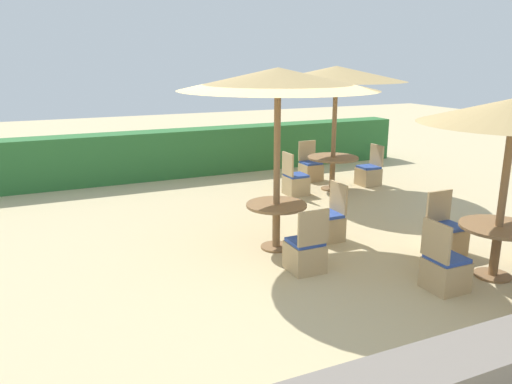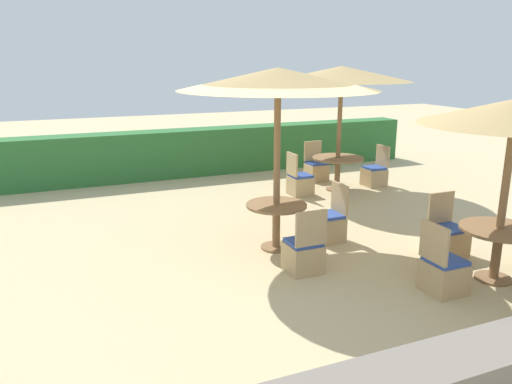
% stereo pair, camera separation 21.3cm
% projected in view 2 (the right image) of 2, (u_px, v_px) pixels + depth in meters
% --- Properties ---
extents(ground_plane, '(40.00, 40.00, 0.00)m').
position_uv_depth(ground_plane, '(272.00, 262.00, 7.25)').
color(ground_plane, '#C6B284').
extents(hedge_row, '(13.00, 0.70, 1.15)m').
position_uv_depth(hedge_row, '(173.00, 153.00, 12.36)').
color(hedge_row, '#2D6B33').
rests_on(hedge_row, ground_plane).
extents(stone_border, '(10.00, 0.56, 0.51)m').
position_uv_depth(stone_border, '(445.00, 384.00, 4.12)').
color(stone_border, slate).
rests_on(stone_border, ground_plane).
extents(parasol_back_right, '(2.99, 2.99, 2.71)m').
position_uv_depth(parasol_back_right, '(342.00, 74.00, 10.56)').
color(parasol_back_right, olive).
rests_on(parasol_back_right, ground_plane).
extents(round_table_back_right, '(1.13, 1.13, 0.74)m').
position_uv_depth(round_table_back_right, '(338.00, 164.00, 11.06)').
color(round_table_back_right, olive).
rests_on(round_table_back_right, ground_plane).
extents(patio_chair_back_right_north, '(0.46, 0.46, 0.93)m').
position_uv_depth(patio_chair_back_right_north, '(316.00, 170.00, 12.03)').
color(patio_chair_back_right_north, tan).
rests_on(patio_chair_back_right_north, ground_plane).
extents(patio_chair_back_right_east, '(0.46, 0.46, 0.93)m').
position_uv_depth(patio_chair_back_right_east, '(375.00, 175.00, 11.51)').
color(patio_chair_back_right_east, tan).
rests_on(patio_chair_back_right_east, ground_plane).
extents(patio_chair_back_right_west, '(0.46, 0.46, 0.93)m').
position_uv_depth(patio_chair_back_right_west, '(300.00, 183.00, 10.74)').
color(patio_chair_back_right_west, tan).
rests_on(patio_chair_back_right_west, ground_plane).
extents(round_table_front_right, '(1.00, 1.00, 0.72)m').
position_uv_depth(round_table_front_right, '(498.00, 240.00, 6.53)').
color(round_table_front_right, olive).
rests_on(round_table_front_right, ground_plane).
extents(patio_chair_front_right_north, '(0.46, 0.46, 0.93)m').
position_uv_depth(patio_chair_front_right_north, '(447.00, 238.00, 7.44)').
color(patio_chair_front_right_north, tan).
rests_on(patio_chair_front_right_north, ground_plane).
extents(patio_chair_front_right_west, '(0.46, 0.46, 0.93)m').
position_uv_depth(patio_chair_front_right_west, '(443.00, 273.00, 6.24)').
color(patio_chair_front_right_west, tan).
rests_on(patio_chair_front_right_west, ground_plane).
extents(parasol_center, '(2.92, 2.92, 2.74)m').
position_uv_depth(parasol_center, '(278.00, 80.00, 7.11)').
color(parasol_center, olive).
rests_on(parasol_center, ground_plane).
extents(round_table_center, '(0.93, 0.93, 0.71)m').
position_uv_depth(round_table_center, '(276.00, 215.00, 7.64)').
color(round_table_center, olive).
rests_on(round_table_center, ground_plane).
extents(patio_chair_center_east, '(0.46, 0.46, 0.93)m').
position_uv_depth(patio_chair_center_east, '(328.00, 225.00, 8.04)').
color(patio_chair_center_east, tan).
rests_on(patio_chair_center_east, ground_plane).
extents(patio_chair_center_south, '(0.46, 0.46, 0.93)m').
position_uv_depth(patio_chair_center_south, '(304.00, 254.00, 6.85)').
color(patio_chair_center_south, tan).
rests_on(patio_chair_center_south, ground_plane).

